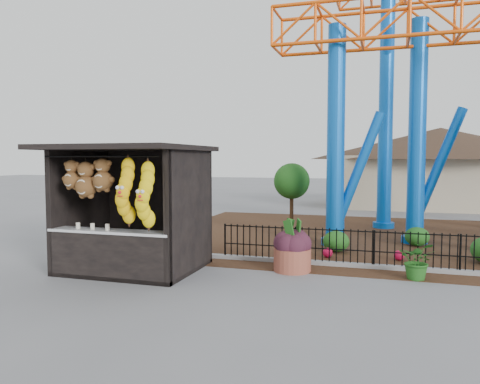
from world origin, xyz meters
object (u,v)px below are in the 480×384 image
(prize_booth, at_px, (129,210))
(roller_coaster, at_px, (453,50))
(terracotta_planter, at_px, (292,260))
(potted_plant, at_px, (418,261))

(prize_booth, distance_m, roller_coaster, 11.97)
(prize_booth, relative_size, terracotta_planter, 3.77)
(terracotta_planter, bearing_deg, roller_coaster, 54.99)
(prize_booth, bearing_deg, roller_coaster, 42.21)
(prize_booth, xyz_separation_m, terracotta_planter, (3.84, 1.27, -1.25))
(potted_plant, bearing_deg, prize_booth, -158.70)
(terracotta_planter, bearing_deg, potted_plant, 0.55)
(prize_booth, bearing_deg, terracotta_planter, 18.28)
(terracotta_planter, bearing_deg, prize_booth, -161.72)
(terracotta_planter, relative_size, potted_plant, 1.03)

